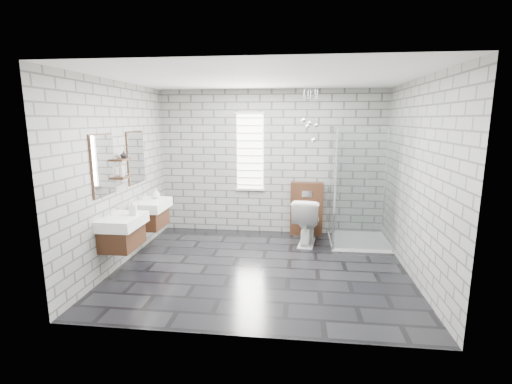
% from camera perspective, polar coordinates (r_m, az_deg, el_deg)
% --- Properties ---
extents(floor, '(4.20, 3.60, 0.02)m').
position_cam_1_polar(floor, '(5.61, 0.81, -11.55)').
color(floor, black).
rests_on(floor, ground).
extents(ceiling, '(4.20, 3.60, 0.02)m').
position_cam_1_polar(ceiling, '(5.21, 0.90, 17.25)').
color(ceiling, white).
rests_on(ceiling, wall_back).
extents(wall_back, '(4.20, 0.02, 2.70)m').
position_cam_1_polar(wall_back, '(7.03, 2.35, 4.56)').
color(wall_back, gray).
rests_on(wall_back, floor).
extents(wall_front, '(4.20, 0.02, 2.70)m').
position_cam_1_polar(wall_front, '(3.48, -2.18, -2.28)').
color(wall_front, gray).
rests_on(wall_front, floor).
extents(wall_left, '(0.02, 3.60, 2.70)m').
position_cam_1_polar(wall_left, '(5.84, -20.23, 2.53)').
color(wall_left, gray).
rests_on(wall_left, floor).
extents(wall_right, '(0.02, 3.60, 2.70)m').
position_cam_1_polar(wall_right, '(5.45, 23.52, 1.71)').
color(wall_right, gray).
rests_on(wall_right, floor).
extents(vanity_left, '(0.47, 0.70, 1.57)m').
position_cam_1_polar(vanity_left, '(5.44, -20.20, -4.46)').
color(vanity_left, '#432414').
rests_on(vanity_left, wall_left).
extents(vanity_right, '(0.47, 0.70, 1.57)m').
position_cam_1_polar(vanity_right, '(6.33, -16.10, -2.06)').
color(vanity_right, '#432414').
rests_on(vanity_right, wall_left).
extents(shelf_lower, '(0.14, 0.30, 0.03)m').
position_cam_1_polar(shelf_lower, '(5.76, -19.73, 2.15)').
color(shelf_lower, '#432414').
rests_on(shelf_lower, wall_left).
extents(shelf_upper, '(0.14, 0.30, 0.03)m').
position_cam_1_polar(shelf_upper, '(5.73, -19.90, 4.72)').
color(shelf_upper, '#432414').
rests_on(shelf_upper, wall_left).
extents(window, '(0.56, 0.05, 1.48)m').
position_cam_1_polar(window, '(7.02, -0.93, 6.20)').
color(window, white).
rests_on(window, wall_back).
extents(cistern_panel, '(0.60, 0.20, 1.00)m').
position_cam_1_polar(cistern_panel, '(7.05, 7.76, -2.54)').
color(cistern_panel, '#432414').
rests_on(cistern_panel, floor).
extents(flush_plate, '(0.18, 0.01, 0.12)m').
position_cam_1_polar(flush_plate, '(6.88, 7.84, -0.32)').
color(flush_plate, silver).
rests_on(flush_plate, cistern_panel).
extents(shower_enclosure, '(1.00, 1.00, 2.03)m').
position_cam_1_polar(shower_enclosure, '(6.62, 14.97, -3.70)').
color(shower_enclosure, white).
rests_on(shower_enclosure, floor).
extents(pendant_cluster, '(0.31, 0.23, 0.94)m').
position_cam_1_polar(pendant_cluster, '(6.52, 8.34, 9.97)').
color(pendant_cluster, silver).
rests_on(pendant_cluster, ceiling).
extents(toilet, '(0.56, 0.86, 0.82)m').
position_cam_1_polar(toilet, '(6.55, 7.81, -4.41)').
color(toilet, white).
rests_on(toilet, floor).
extents(soap_bottle_a, '(0.12, 0.12, 0.22)m').
position_cam_1_polar(soap_bottle_a, '(5.40, -18.46, -2.26)').
color(soap_bottle_a, '#B2B2B2').
rests_on(soap_bottle_a, vanity_left).
extents(soap_bottle_b, '(0.15, 0.15, 0.17)m').
position_cam_1_polar(soap_bottle_b, '(6.42, -15.15, -0.21)').
color(soap_bottle_b, '#B2B2B2').
rests_on(soap_bottle_b, vanity_right).
extents(soap_bottle_c, '(0.10, 0.10, 0.20)m').
position_cam_1_polar(soap_bottle_c, '(5.69, -19.97, 3.20)').
color(soap_bottle_c, '#B2B2B2').
rests_on(soap_bottle_c, shelf_lower).
extents(vase, '(0.11, 0.11, 0.10)m').
position_cam_1_polar(vase, '(5.76, -19.67, 5.43)').
color(vase, '#B2B2B2').
rests_on(vase, shelf_upper).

